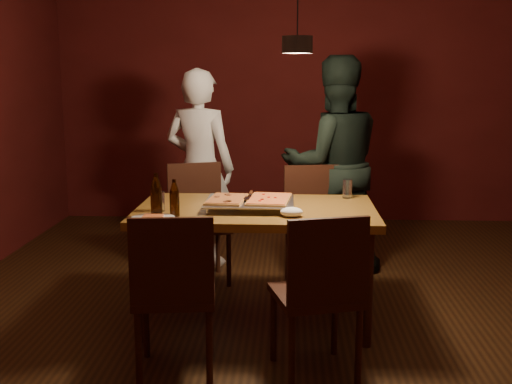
{
  "coord_description": "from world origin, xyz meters",
  "views": [
    {
      "loc": [
        -0.04,
        -3.86,
        1.61
      ],
      "look_at": [
        -0.25,
        0.09,
        0.85
      ],
      "focal_mm": 45.0,
      "sensor_mm": 36.0,
      "label": 1
    }
  ],
  "objects_px": {
    "pendant_lamp": "(297,43)",
    "pizza_tray": "(250,204)",
    "plate_slice": "(153,219)",
    "diner_white": "(200,168)",
    "chair_near_left": "(174,281)",
    "chair_near_right": "(321,281)",
    "chair_far_left": "(197,211)",
    "beer_bottle_a": "(156,195)",
    "dining_table": "(256,219)",
    "beer_bottle_b": "(174,198)",
    "chair_far_right": "(314,214)",
    "diner_dark": "(334,165)"
  },
  "relations": [
    {
      "from": "pendant_lamp",
      "to": "pizza_tray",
      "type": "bearing_deg",
      "value": 166.4
    },
    {
      "from": "plate_slice",
      "to": "diner_white",
      "type": "height_order",
      "value": "diner_white"
    },
    {
      "from": "chair_near_left",
      "to": "chair_near_right",
      "type": "bearing_deg",
      "value": -4.36
    },
    {
      "from": "chair_far_left",
      "to": "plate_slice",
      "type": "relative_size",
      "value": 2.09
    },
    {
      "from": "chair_far_left",
      "to": "chair_near_left",
      "type": "xyz_separation_m",
      "value": [
        0.11,
        -1.66,
        0.0
      ]
    },
    {
      "from": "chair_near_right",
      "to": "pizza_tray",
      "type": "bearing_deg",
      "value": 101.91
    },
    {
      "from": "chair_near_left",
      "to": "chair_near_right",
      "type": "xyz_separation_m",
      "value": [
        0.76,
        0.03,
        0.0
      ]
    },
    {
      "from": "chair_far_left",
      "to": "beer_bottle_a",
      "type": "bearing_deg",
      "value": 66.52
    },
    {
      "from": "dining_table",
      "to": "chair_far_left",
      "type": "relative_size",
      "value": 2.8
    },
    {
      "from": "chair_far_left",
      "to": "chair_near_left",
      "type": "relative_size",
      "value": 1.1
    },
    {
      "from": "diner_white",
      "to": "beer_bottle_b",
      "type": "bearing_deg",
      "value": 108.02
    },
    {
      "from": "dining_table",
      "to": "beer_bottle_b",
      "type": "distance_m",
      "value": 0.57
    },
    {
      "from": "plate_slice",
      "to": "pendant_lamp",
      "type": "distance_m",
      "value": 1.33
    },
    {
      "from": "dining_table",
      "to": "beer_bottle_a",
      "type": "bearing_deg",
      "value": -154.49
    },
    {
      "from": "chair_near_left",
      "to": "pendant_lamp",
      "type": "xyz_separation_m",
      "value": [
        0.63,
        0.73,
        1.22
      ]
    },
    {
      "from": "chair_near_left",
      "to": "diner_white",
      "type": "xyz_separation_m",
      "value": [
        -0.15,
        2.07,
        0.27
      ]
    },
    {
      "from": "dining_table",
      "to": "diner_white",
      "type": "xyz_separation_m",
      "value": [
        -0.53,
        1.25,
        0.13
      ]
    },
    {
      "from": "dining_table",
      "to": "chair_near_left",
      "type": "xyz_separation_m",
      "value": [
        -0.38,
        -0.82,
        -0.14
      ]
    },
    {
      "from": "chair_near_right",
      "to": "beer_bottle_a",
      "type": "bearing_deg",
      "value": 135.35
    },
    {
      "from": "beer_bottle_a",
      "to": "chair_far_right",
      "type": "bearing_deg",
      "value": 47.0
    },
    {
      "from": "dining_table",
      "to": "plate_slice",
      "type": "bearing_deg",
      "value": -146.68
    },
    {
      "from": "beer_bottle_a",
      "to": "plate_slice",
      "type": "xyz_separation_m",
      "value": [
        -0.0,
        -0.1,
        -0.12
      ]
    },
    {
      "from": "chair_far_right",
      "to": "beer_bottle_a",
      "type": "distance_m",
      "value": 1.46
    },
    {
      "from": "dining_table",
      "to": "plate_slice",
      "type": "distance_m",
      "value": 0.7
    },
    {
      "from": "dining_table",
      "to": "chair_near_right",
      "type": "relative_size",
      "value": 2.88
    },
    {
      "from": "chair_far_left",
      "to": "diner_dark",
      "type": "xyz_separation_m",
      "value": [
        1.06,
        0.29,
        0.32
      ]
    },
    {
      "from": "dining_table",
      "to": "diner_white",
      "type": "bearing_deg",
      "value": 113.05
    },
    {
      "from": "diner_dark",
      "to": "pendant_lamp",
      "type": "distance_m",
      "value": 1.55
    },
    {
      "from": "chair_far_left",
      "to": "pendant_lamp",
      "type": "relative_size",
      "value": 0.49
    },
    {
      "from": "chair_near_left",
      "to": "beer_bottle_b",
      "type": "distance_m",
      "value": 0.65
    },
    {
      "from": "chair_far_right",
      "to": "chair_near_left",
      "type": "xyz_separation_m",
      "value": [
        -0.78,
        -1.59,
        0.0
      ]
    },
    {
      "from": "chair_far_right",
      "to": "chair_near_right",
      "type": "distance_m",
      "value": 1.56
    },
    {
      "from": "chair_far_left",
      "to": "chair_near_right",
      "type": "distance_m",
      "value": 1.84
    },
    {
      "from": "dining_table",
      "to": "pizza_tray",
      "type": "distance_m",
      "value": 0.11
    },
    {
      "from": "dining_table",
      "to": "pendant_lamp",
      "type": "bearing_deg",
      "value": -18.98
    },
    {
      "from": "dining_table",
      "to": "diner_dark",
      "type": "height_order",
      "value": "diner_dark"
    },
    {
      "from": "diner_white",
      "to": "diner_dark",
      "type": "relative_size",
      "value": 0.94
    },
    {
      "from": "plate_slice",
      "to": "pendant_lamp",
      "type": "relative_size",
      "value": 0.23
    },
    {
      "from": "pizza_tray",
      "to": "beer_bottle_a",
      "type": "xyz_separation_m",
      "value": [
        -0.54,
        -0.26,
        0.11
      ]
    },
    {
      "from": "dining_table",
      "to": "pizza_tray",
      "type": "xyz_separation_m",
      "value": [
        -0.04,
        -0.02,
        0.1
      ]
    },
    {
      "from": "beer_bottle_b",
      "to": "dining_table",
      "type": "bearing_deg",
      "value": 28.96
    },
    {
      "from": "chair_near_right",
      "to": "chair_far_left",
      "type": "bearing_deg",
      "value": 101.93
    },
    {
      "from": "dining_table",
      "to": "plate_slice",
      "type": "relative_size",
      "value": 5.87
    },
    {
      "from": "diner_dark",
      "to": "pendant_lamp",
      "type": "height_order",
      "value": "pendant_lamp"
    },
    {
      "from": "chair_near_right",
      "to": "beer_bottle_a",
      "type": "height_order",
      "value": "beer_bottle_a"
    },
    {
      "from": "beer_bottle_a",
      "to": "plate_slice",
      "type": "distance_m",
      "value": 0.16
    },
    {
      "from": "dining_table",
      "to": "plate_slice",
      "type": "height_order",
      "value": "plate_slice"
    },
    {
      "from": "beer_bottle_a",
      "to": "pendant_lamp",
      "type": "relative_size",
      "value": 0.24
    },
    {
      "from": "chair_far_right",
      "to": "chair_near_right",
      "type": "relative_size",
      "value": 0.94
    },
    {
      "from": "dining_table",
      "to": "chair_far_right",
      "type": "distance_m",
      "value": 0.87
    }
  ]
}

